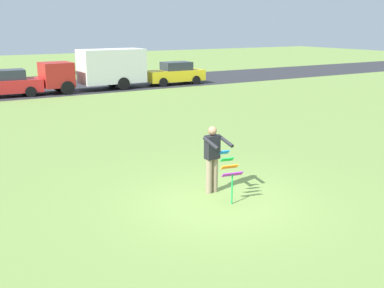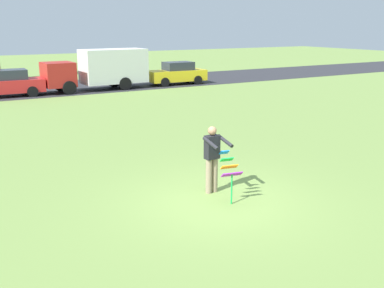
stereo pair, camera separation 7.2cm
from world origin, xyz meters
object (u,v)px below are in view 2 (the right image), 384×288
Objects in this scene: kite_held at (229,169)px; parked_truck_red_cab at (102,68)px; person_kite_flyer at (212,157)px; parked_car_red at (7,84)px; parked_car_yellow at (177,74)px.

kite_held is 20.55m from parked_truck_red_cab.
person_kite_flyer is 1.42× the size of kite_held.
kite_held is 0.29× the size of parked_car_red.
parked_car_yellow is (5.56, 0.00, -0.64)m from parked_truck_red_cab.
parked_car_yellow is (11.43, 0.00, 0.00)m from parked_car_red.
person_kite_flyer is at bearing 91.69° from kite_held.
kite_held is 0.29× the size of parked_car_yellow.
parked_car_yellow is (9.43, 19.46, -0.18)m from person_kite_flyer.
kite_held is 0.18× the size of parked_truck_red_cab.
parked_car_red is at bearing -180.00° from parked_truck_red_cab.
person_kite_flyer is at bearing -84.12° from parked_car_red.
parked_car_red is 11.43m from parked_car_yellow.
kite_held is at bearing -100.80° from parked_truck_red_cab.
parked_truck_red_cab is at bearing 79.20° from kite_held.
parked_car_yellow is at bearing 0.00° from parked_car_red.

